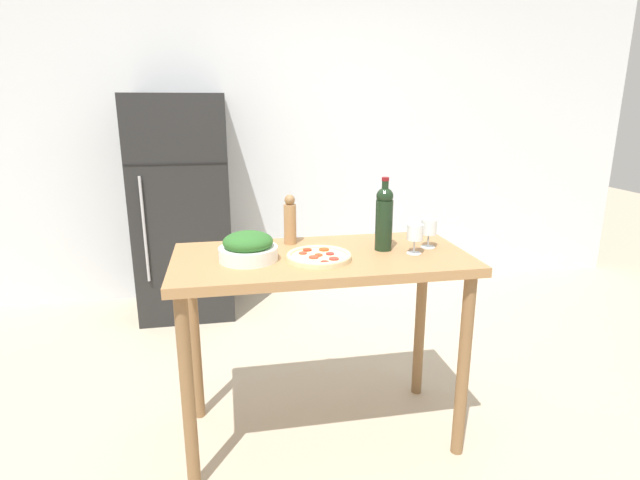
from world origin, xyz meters
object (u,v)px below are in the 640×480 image
wine_bottle (384,217)px  pepper_mill (290,220)px  refrigerator (183,208)px  wine_glass_near (415,234)px  salad_bowl (248,247)px  wine_glass_far (429,229)px  homemade_pizza (319,256)px

wine_bottle → pepper_mill: 0.45m
refrigerator → wine_bottle: refrigerator is taller
wine_glass_near → pepper_mill: 0.59m
salad_bowl → wine_bottle: bearing=4.3°
wine_glass_near → wine_glass_far: bearing=39.2°
wine_glass_near → homemade_pizza: size_ratio=0.48×
wine_glass_far → homemade_pizza: 0.55m
wine_bottle → salad_bowl: (-0.62, -0.05, -0.10)m
wine_glass_far → pepper_mill: size_ratio=0.57×
wine_bottle → refrigerator: bearing=121.5°
salad_bowl → wine_glass_far: bearing=2.8°
wine_glass_far → homemade_pizza: (-0.54, -0.09, -0.08)m
refrigerator → pepper_mill: refrigerator is taller
wine_glass_far → pepper_mill: 0.66m
wine_bottle → wine_glass_near: bearing=-36.8°
wine_glass_far → salad_bowl: size_ratio=0.54×
refrigerator → wine_bottle: (1.03, -1.68, 0.26)m
wine_bottle → pepper_mill: (-0.41, 0.18, -0.04)m
refrigerator → salad_bowl: refrigerator is taller
refrigerator → salad_bowl: 1.79m
salad_bowl → pepper_mill: bearing=47.2°
wine_bottle → homemade_pizza: wine_bottle is taller
wine_bottle → wine_glass_near: 0.16m
pepper_mill → wine_glass_near: bearing=-27.1°
pepper_mill → homemade_pizza: size_ratio=0.85×
homemade_pizza → wine_glass_near: bearing=0.8°
refrigerator → pepper_mill: 1.64m
wine_glass_far → homemade_pizza: bearing=-170.7°
wine_glass_far → salad_bowl: 0.84m
pepper_mill → refrigerator: bearing=112.4°
wine_bottle → wine_glass_far: wine_bottle is taller
wine_bottle → salad_bowl: size_ratio=1.33×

